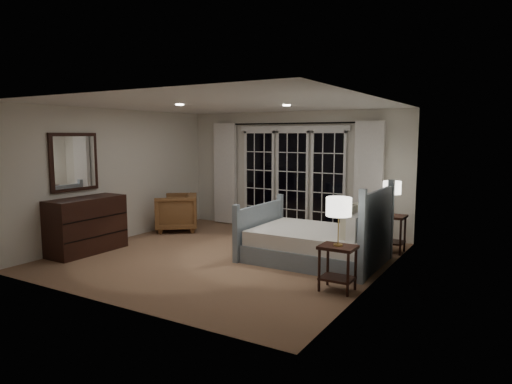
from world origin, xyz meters
The scene contains 20 objects.
floor centered at (0.00, 0.00, 0.00)m, with size 5.00×5.00×0.00m, color #91634E.
ceiling centered at (0.00, 0.00, 2.50)m, with size 5.00×5.00×0.00m, color white.
wall_left centered at (-2.50, 0.00, 1.25)m, with size 0.02×5.00×2.50m, color silver.
wall_right centered at (2.50, 0.00, 1.25)m, with size 0.02×5.00×2.50m, color silver.
wall_back centered at (0.00, 2.50, 1.25)m, with size 5.00×0.02×2.50m, color silver.
wall_front centered at (0.00, -2.50, 1.25)m, with size 5.00×0.02×2.50m, color silver.
french_doors centered at (0.00, 2.46, 1.09)m, with size 2.50×0.04×2.20m.
curtain_rod centered at (0.00, 2.40, 2.25)m, with size 0.03×0.03×3.50m, color black.
curtain_left centered at (-1.65, 2.38, 1.15)m, with size 0.55×0.10×2.25m, color white.
curtain_right centered at (1.65, 2.38, 1.15)m, with size 0.55×0.10×2.25m, color white.
downlight_a centered at (0.80, 0.60, 2.49)m, with size 0.12×0.12×0.01m, color white.
downlight_b centered at (-0.60, -0.40, 2.49)m, with size 0.12×0.12×0.01m, color white.
bed centered at (1.42, 0.53, 0.31)m, with size 2.08×1.48×1.21m.
nightstand_left centered at (2.19, -0.65, 0.39)m, with size 0.46×0.37×0.60m.
nightstand_right centered at (2.26, 1.70, 0.43)m, with size 0.50×0.40×0.65m.
lamp_left centered at (2.19, -0.65, 1.10)m, with size 0.33×0.33×0.63m.
lamp_right centered at (2.26, 1.70, 1.11)m, with size 0.30×0.30×0.59m.
armchair centered at (-2.10, 1.20, 0.39)m, with size 0.83×0.86×0.78m, color brown.
dresser centered at (-2.23, -0.99, 0.47)m, with size 0.57×1.34×0.95m.
mirror centered at (-2.47, -0.99, 1.55)m, with size 0.05×0.85×1.00m.
Camera 1 is at (4.21, -6.11, 2.01)m, focal length 32.00 mm.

